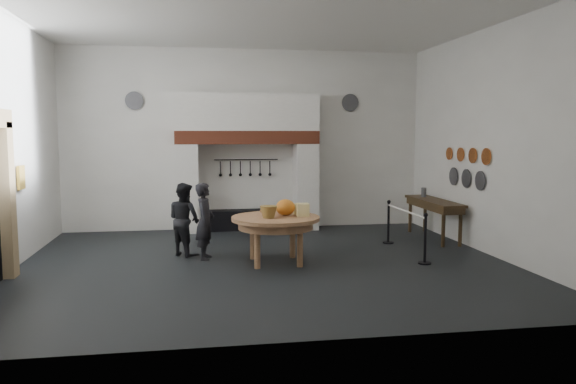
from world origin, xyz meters
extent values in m
cube|color=black|center=(0.00, 0.00, 0.00)|extent=(9.00, 8.00, 0.02)
cube|color=silver|center=(0.00, 0.00, 4.50)|extent=(9.00, 8.00, 0.02)
cube|color=white|center=(0.00, 4.00, 2.25)|extent=(9.00, 0.02, 4.50)
cube|color=white|center=(0.00, -4.00, 2.25)|extent=(9.00, 0.02, 4.50)
cube|color=white|center=(-4.50, 0.00, 2.25)|extent=(0.02, 8.00, 4.50)
cube|color=white|center=(4.50, 0.00, 2.25)|extent=(0.02, 8.00, 4.50)
cube|color=silver|center=(-1.48, 3.65, 1.07)|extent=(0.55, 0.70, 2.15)
cube|color=silver|center=(1.48, 3.65, 1.07)|extent=(0.55, 0.70, 2.15)
cube|color=#9E442B|center=(0.00, 3.65, 2.31)|extent=(3.50, 0.72, 0.32)
cube|color=silver|center=(0.00, 3.65, 2.92)|extent=(3.50, 0.70, 0.90)
cube|color=black|center=(0.00, 3.72, 0.25)|extent=(1.90, 0.45, 0.50)
cylinder|color=black|center=(0.00, 3.92, 1.75)|extent=(1.60, 0.02, 0.02)
cube|color=tan|center=(-4.38, -0.30, 1.30)|extent=(0.22, 0.30, 2.60)
cube|color=gold|center=(-4.45, 0.80, 1.60)|extent=(0.05, 0.34, 0.44)
cylinder|color=#B17B54|center=(0.19, 0.00, 0.84)|extent=(1.75, 1.75, 0.07)
ellipsoid|color=orange|center=(0.39, 0.10, 1.03)|extent=(0.36, 0.36, 0.31)
cube|color=#F9E795|center=(0.69, -0.05, 0.99)|extent=(0.22, 0.22, 0.24)
cube|color=#E9E18B|center=(0.67, 0.25, 0.97)|extent=(0.18, 0.18, 0.20)
cone|color=olive|center=(0.04, -0.15, 0.98)|extent=(0.34, 0.34, 0.22)
ellipsoid|color=#9B6037|center=(0.09, 0.35, 0.94)|extent=(0.31, 0.18, 0.13)
imported|color=black|center=(-1.10, 0.54, 0.74)|extent=(0.42, 0.58, 1.47)
imported|color=black|center=(-1.50, 0.94, 0.72)|extent=(0.88, 0.89, 1.45)
cube|color=#3A2915|center=(4.10, 1.80, 0.87)|extent=(0.55, 2.20, 0.06)
cylinder|color=#505055|center=(4.10, 2.40, 1.01)|extent=(0.12, 0.12, 0.22)
cylinder|color=#C6662D|center=(4.46, 0.20, 1.95)|extent=(0.03, 0.34, 0.34)
cylinder|color=#C6662D|center=(4.46, 0.75, 1.95)|extent=(0.03, 0.32, 0.32)
cylinder|color=#C6662D|center=(4.46, 1.30, 1.95)|extent=(0.03, 0.30, 0.30)
cylinder|color=#C6662D|center=(4.46, 1.85, 1.95)|extent=(0.03, 0.28, 0.28)
cylinder|color=#4C4C51|center=(4.46, 0.40, 1.45)|extent=(0.03, 0.40, 0.40)
cylinder|color=#4C4C51|center=(4.46, 1.00, 1.45)|extent=(0.03, 0.40, 0.40)
cylinder|color=#4C4C51|center=(4.46, 1.60, 1.45)|extent=(0.03, 0.40, 0.40)
cylinder|color=#4C4C51|center=(-2.70, 3.96, 3.20)|extent=(0.44, 0.03, 0.44)
cylinder|color=#4C4C51|center=(2.70, 3.96, 3.20)|extent=(0.44, 0.03, 0.44)
cylinder|color=black|center=(2.90, -0.54, 0.45)|extent=(0.05, 0.05, 0.90)
cylinder|color=black|center=(2.90, 1.46, 0.45)|extent=(0.05, 0.05, 0.90)
cylinder|color=silver|center=(2.90, 0.46, 0.85)|extent=(0.04, 2.00, 0.04)
camera|label=1|loc=(-1.26, -10.19, 2.42)|focal=35.00mm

